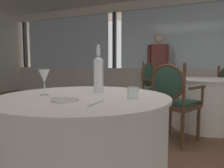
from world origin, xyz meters
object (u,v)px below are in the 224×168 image
at_px(wine_glass, 44,77).
at_px(water_bottle, 98,73).
at_px(side_plate, 65,100).
at_px(dining_chair_0_3, 173,96).
at_px(water_tumbler, 133,93).
at_px(dining_chair_0_2, 154,85).
at_px(diner_person_0, 158,64).

bearing_deg(wine_glass, water_bottle, 47.38).
height_order(side_plate, dining_chair_0_3, dining_chair_0_3).
height_order(wine_glass, water_tumbler, wine_glass).
distance_m(wine_glass, dining_chair_0_3, 1.61).
bearing_deg(dining_chair_0_2, side_plate, -65.32).
distance_m(water_bottle, dining_chair_0_2, 2.37).
distance_m(water_tumbler, dining_chair_0_3, 1.31).
xyz_separation_m(side_plate, dining_chair_0_3, (0.43, 1.55, -0.18)).
height_order(side_plate, wine_glass, wine_glass).
bearing_deg(dining_chair_0_3, wine_glass, 177.12).
distance_m(water_bottle, wine_glass, 0.41).
xyz_separation_m(water_bottle, wine_glass, (-0.28, -0.30, -0.02)).
distance_m(side_plate, water_tumbler, 0.43).
distance_m(dining_chair_0_2, dining_chair_0_3, 1.32).
bearing_deg(water_tumbler, wine_glass, -168.38).
bearing_deg(diner_person_0, water_tumbler, 168.21).
height_order(water_tumbler, dining_chair_0_2, dining_chair_0_2).
bearing_deg(side_plate, wine_glass, 154.61).
height_order(wine_glass, dining_chair_0_2, dining_chair_0_2).
bearing_deg(water_bottle, wine_glass, -132.62).
relative_size(dining_chair_0_3, diner_person_0, 0.58).
height_order(side_plate, diner_person_0, diner_person_0).
distance_m(side_plate, diner_person_0, 4.12).
xyz_separation_m(water_bottle, dining_chair_0_2, (-0.05, 2.35, -0.31)).
height_order(wine_glass, diner_person_0, diner_person_0).
bearing_deg(diner_person_0, side_plate, 162.95).
distance_m(side_plate, dining_chair_0_2, 2.78).
relative_size(side_plate, water_bottle, 0.47).
distance_m(dining_chair_0_3, diner_person_0, 2.67).
bearing_deg(wine_glass, side_plate, -25.39).
bearing_deg(wine_glass, dining_chair_0_2, 85.20).
xyz_separation_m(wine_glass, dining_chair_0_3, (0.71, 1.42, -0.30)).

